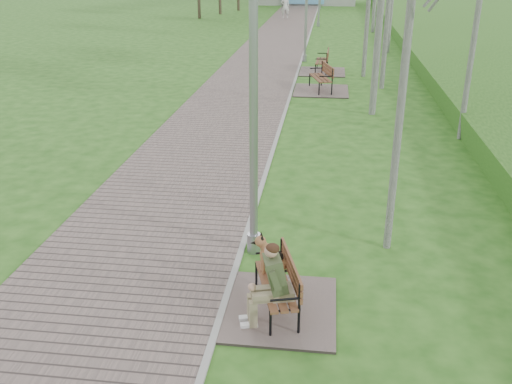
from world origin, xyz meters
TOP-DOWN VIEW (x-y plane):
  - ground at (0.00, 0.00)m, footprint 120.00×120.00m
  - walkway at (-1.75, 21.50)m, footprint 3.50×67.00m
  - kerb at (0.00, 21.50)m, footprint 0.10×67.00m
  - bench_main at (0.71, -2.79)m, footprint 1.64×1.82m
  - bench_second at (1.05, 11.48)m, footprint 2.00×2.22m
  - bench_third at (1.01, 15.16)m, footprint 1.94×2.15m
  - lamp_post_near at (0.21, -1.09)m, footprint 0.23×0.23m
  - lamp_post_second at (0.16, 17.74)m, footprint 0.20×0.20m
  - pedestrian_near at (-2.32, 36.72)m, footprint 0.76×0.59m

SIDE VIEW (x-z plane):
  - ground at x=0.00m, z-range 0.00..0.00m
  - walkway at x=-1.75m, z-range 0.00..0.04m
  - kerb at x=0.00m, z-range 0.00..0.05m
  - bench_third at x=1.01m, z-range -0.37..0.82m
  - bench_second at x=1.05m, z-range -0.38..0.84m
  - bench_main at x=0.71m, z-range -0.32..1.11m
  - pedestrian_near at x=-2.32m, z-range 0.00..1.85m
  - lamp_post_second at x=0.16m, z-range -0.17..5.04m
  - lamp_post_near at x=0.21m, z-range -0.19..5.73m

